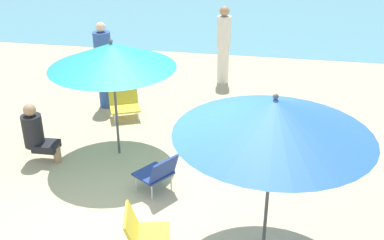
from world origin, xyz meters
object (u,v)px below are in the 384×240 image
object	(u,v)px
umbrella_blue	(274,117)
beach_chair_c	(143,232)
beach_chair_d	(124,103)
person_a	(36,133)
beach_chair_a	(198,127)
person_b	(104,66)
umbrella_teal	(112,56)
beach_chair_b	(158,172)
person_c	(224,45)

from	to	relation	value
umbrella_blue	beach_chair_c	size ratio (longest dim) A/B	3.37
beach_chair_d	person_a	size ratio (longest dim) A/B	0.71
beach_chair_a	person_b	distance (m)	2.38
beach_chair_d	person_b	distance (m)	0.84
person_a	person_b	size ratio (longest dim) A/B	0.58
umbrella_blue	beach_chair_c	distance (m)	1.99
beach_chair_d	person_a	world-z (taller)	person_a
beach_chair_d	person_b	xyz separation A→B (m)	(-0.49, 0.39, 0.57)
umbrella_blue	person_b	world-z (taller)	umbrella_blue
umbrella_teal	beach_chair_b	distance (m)	1.85
beach_chair_b	beach_chair_d	size ratio (longest dim) A/B	0.97
umbrella_blue	beach_chair_c	bearing A→B (deg)	-167.23
person_c	person_b	bearing A→B (deg)	-75.30
beach_chair_b	person_c	distance (m)	4.39
beach_chair_b	beach_chair_d	world-z (taller)	beach_chair_b
umbrella_teal	beach_chair_a	world-z (taller)	umbrella_teal
umbrella_teal	person_c	bearing A→B (deg)	69.65
beach_chair_c	person_a	distance (m)	2.80
umbrella_teal	person_c	xyz separation A→B (m)	(1.25, 3.38, -0.78)
person_a	person_c	size ratio (longest dim) A/B	0.57
umbrella_blue	person_a	size ratio (longest dim) A/B	2.16
beach_chair_b	person_b	world-z (taller)	person_b
umbrella_blue	beach_chair_b	world-z (taller)	umbrella_blue
beach_chair_c	umbrella_teal	bearing A→B (deg)	101.14
umbrella_teal	person_a	size ratio (longest dim) A/B	1.97
beach_chair_c	person_c	bearing A→B (deg)	73.86
beach_chair_d	person_b	world-z (taller)	person_b
beach_chair_a	beach_chair_b	bearing A→B (deg)	39.91
beach_chair_a	umbrella_teal	bearing A→B (deg)	-13.36
beach_chair_b	person_c	size ratio (longest dim) A/B	0.39
person_a	person_c	xyz separation A→B (m)	(2.39, 3.83, 0.37)
umbrella_blue	person_c	distance (m)	5.48
beach_chair_a	person_b	xyz separation A→B (m)	(-2.01, 1.15, 0.54)
umbrella_blue	beach_chair_d	world-z (taller)	umbrella_blue
beach_chair_d	person_c	distance (m)	2.65
beach_chair_a	umbrella_blue	bearing A→B (deg)	76.59
person_a	person_b	world-z (taller)	person_b
umbrella_teal	beach_chair_c	bearing A→B (deg)	-64.94
umbrella_teal	beach_chair_c	distance (m)	2.78
beach_chair_d	person_a	bearing A→B (deg)	-48.39
person_b	person_a	bearing A→B (deg)	51.01
umbrella_blue	beach_chair_b	bearing A→B (deg)	147.66
umbrella_teal	beach_chair_c	world-z (taller)	umbrella_teal
beach_chair_c	person_a	xyz separation A→B (m)	(-2.18, 1.76, 0.16)
umbrella_blue	umbrella_teal	bearing A→B (deg)	141.38
umbrella_teal	beach_chair_a	xyz separation A→B (m)	(1.19, 0.58, -1.35)
beach_chair_a	beach_chair_c	size ratio (longest dim) A/B	1.11
beach_chair_d	person_a	distance (m)	1.97
umbrella_teal	beach_chair_b	size ratio (longest dim) A/B	2.87
umbrella_teal	person_a	xyz separation A→B (m)	(-1.14, -0.45, -1.15)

